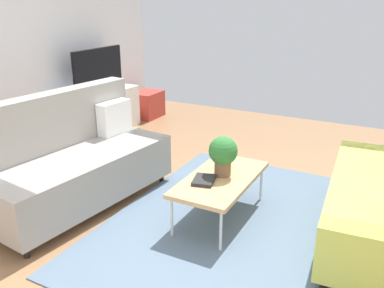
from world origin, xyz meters
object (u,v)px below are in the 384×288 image
object	(u,v)px
couch_beige	(74,161)
potted_plant	(223,153)
table_book_0	(204,180)
tv_console	(101,113)
tv	(98,71)
bottle_2	(98,88)
coffee_table	(221,180)
bottle_1	(93,90)
bottle_0	(88,90)
storage_trunk	(147,104)
vase_1	(76,92)
vase_0	(67,94)

from	to	relation	value
couch_beige	potted_plant	world-z (taller)	couch_beige
table_book_0	tv_console	bearing A→B (deg)	57.40
tv	bottle_2	world-z (taller)	tv
couch_beige	bottle_2	xyz separation A→B (m)	(1.77, 1.15, 0.28)
potted_plant	table_book_0	distance (m)	0.30
coffee_table	bottle_1	distance (m)	2.89
table_book_0	bottle_0	xyz separation A→B (m)	(1.33, 2.48, 0.30)
bottle_0	storage_trunk	bearing A→B (deg)	-2.50
tv	vase_1	size ratio (longest dim) A/B	6.11
bottle_1	bottle_2	size ratio (longest dim) A/B	1.00
coffee_table	bottle_0	bearing A→B (deg)	65.47
storage_trunk	bottle_1	distance (m)	1.36
storage_trunk	vase_1	world-z (taller)	vase_1
coffee_table	tv	world-z (taller)	tv
potted_plant	table_book_0	size ratio (longest dim) A/B	1.55
couch_beige	vase_1	xyz separation A→B (m)	(1.41, 1.24, 0.28)
bottle_0	bottle_2	bearing A→B (deg)	0.00
vase_1	bottle_0	distance (m)	0.17
potted_plant	bottle_1	distance (m)	2.85
table_book_0	vase_0	distance (m)	2.78
couch_beige	vase_1	bearing A→B (deg)	-131.92
tv	vase_1	distance (m)	0.48
storage_trunk	vase_0	bearing A→B (deg)	174.90
vase_0	storage_trunk	bearing A→B (deg)	-5.10
coffee_table	bottle_2	size ratio (longest dim) A/B	6.93
coffee_table	vase_1	xyz separation A→B (m)	(1.03, 2.66, 0.33)
potted_plant	bottle_0	bearing A→B (deg)	66.34
bottle_1	vase_1	bearing A→B (deg)	160.69
couch_beige	tv_console	size ratio (longest dim) A/B	1.42
vase_1	bottle_0	world-z (taller)	bottle_0
tv_console	bottle_0	xyz separation A→B (m)	(-0.27, -0.04, 0.42)
couch_beige	coffee_table	bearing A→B (deg)	111.60
storage_trunk	vase_0	xyz separation A→B (m)	(-1.68, 0.15, 0.51)
tv	table_book_0	world-z (taller)	tv
table_book_0	bottle_2	size ratio (longest dim) A/B	1.51
potted_plant	vase_0	world-z (taller)	vase_0
storage_trunk	bottle_1	xyz separation A→B (m)	(-1.26, 0.06, 0.50)
bottle_1	bottle_0	bearing A→B (deg)	180.00
potted_plant	vase_0	size ratio (longest dim) A/B	2.06
vase_0	vase_1	distance (m)	0.16
bottle_1	vase_0	bearing A→B (deg)	167.80
potted_plant	bottle_2	xyz separation A→B (m)	(1.34, 2.56, 0.08)
couch_beige	bottle_2	distance (m)	2.13
table_book_0	vase_1	distance (m)	2.84
tv_console	vase_1	bearing A→B (deg)	173.22
vase_1	potted_plant	bearing A→B (deg)	-110.23
vase_0	bottle_2	world-z (taller)	vase_0
couch_beige	bottle_1	size ratio (longest dim) A/B	12.46
coffee_table	vase_0	xyz separation A→B (m)	(0.87, 2.66, 0.34)
couch_beige	coffee_table	size ratio (longest dim) A/B	1.80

